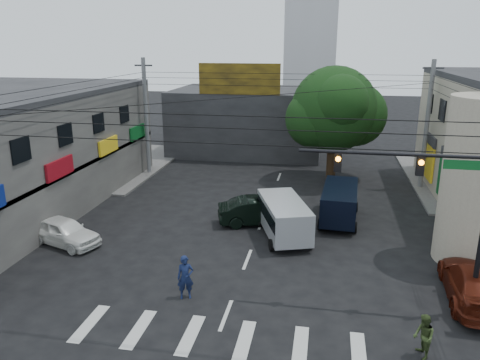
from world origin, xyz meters
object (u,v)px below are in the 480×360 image
(dark_sedan, at_px, (259,211))
(traffic_officer, at_px, (185,277))
(white_compact, at_px, (64,231))
(utility_pole_far_left, at_px, (146,118))
(traffic_gantry, at_px, (440,194))
(utility_pole_far_right, at_px, (427,126))
(silver_minivan, at_px, (284,219))
(maroon_sedan, at_px, (474,284))
(navy_van, at_px, (339,204))
(street_tree, at_px, (334,109))
(pedestrian_olive, at_px, (424,337))

(dark_sedan, xyz_separation_m, traffic_officer, (-1.80, -8.83, 0.16))
(white_compact, xyz_separation_m, traffic_officer, (7.88, -4.04, 0.22))
(utility_pole_far_left, bearing_deg, white_compact, -87.17)
(traffic_gantry, distance_m, utility_pole_far_right, 17.21)
(utility_pole_far_right, bearing_deg, utility_pole_far_left, 180.00)
(silver_minivan, bearing_deg, maroon_sedan, -140.79)
(utility_pole_far_right, xyz_separation_m, maroon_sedan, (-0.70, -16.05, -3.82))
(traffic_gantry, height_order, white_compact, traffic_gantry)
(navy_van, bearing_deg, street_tree, 7.06)
(pedestrian_olive, bearing_deg, traffic_officer, -115.06)
(utility_pole_far_left, relative_size, traffic_officer, 4.88)
(dark_sedan, bearing_deg, utility_pole_far_right, -66.54)
(silver_minivan, bearing_deg, navy_van, -62.95)
(traffic_gantry, relative_size, navy_van, 1.37)
(navy_van, xyz_separation_m, pedestrian_olive, (2.58, -12.49, -0.23))
(silver_minivan, relative_size, traffic_officer, 2.77)
(traffic_gantry, height_order, utility_pole_far_left, utility_pole_far_left)
(utility_pole_far_left, bearing_deg, navy_van, -27.32)
(utility_pole_far_right, bearing_deg, traffic_gantry, -98.94)
(pedestrian_olive, bearing_deg, street_tree, 177.19)
(utility_pole_far_left, distance_m, dark_sedan, 14.36)
(maroon_sedan, bearing_deg, traffic_gantry, 29.36)
(street_tree, relative_size, traffic_officer, 4.61)
(utility_pole_far_right, xyz_separation_m, navy_van, (-5.99, -7.75, -3.57))
(navy_van, bearing_deg, traffic_officer, 151.61)
(maroon_sedan, xyz_separation_m, traffic_officer, (-11.73, -1.95, 0.16))
(utility_pole_far_left, height_order, traffic_officer, utility_pole_far_left)
(traffic_gantry, height_order, silver_minivan, traffic_gantry)
(traffic_officer, bearing_deg, dark_sedan, 58.18)
(dark_sedan, distance_m, navy_van, 4.85)
(traffic_gantry, relative_size, pedestrian_olive, 4.53)
(silver_minivan, xyz_separation_m, navy_van, (3.03, 3.15, -0.01))
(maroon_sedan, height_order, navy_van, navy_van)
(utility_pole_far_left, xyz_separation_m, pedestrian_olive, (17.58, -20.25, -3.81))
(utility_pole_far_left, relative_size, utility_pole_far_right, 1.00)
(street_tree, bearing_deg, utility_pole_far_right, -8.75)
(utility_pole_far_left, relative_size, silver_minivan, 1.76)
(white_compact, xyz_separation_m, pedestrian_olive, (16.89, -6.29, 0.07))
(silver_minivan, relative_size, pedestrian_olive, 3.29)
(traffic_gantry, height_order, maroon_sedan, traffic_gantry)
(navy_van, bearing_deg, silver_minivan, 139.85)
(white_compact, height_order, navy_van, navy_van)
(street_tree, xyz_separation_m, navy_van, (0.51, -8.75, -4.45))
(maroon_sedan, bearing_deg, traffic_officer, 13.09)
(traffic_gantry, xyz_separation_m, utility_pole_far_right, (2.68, 17.00, -0.23))
(silver_minivan, bearing_deg, pedestrian_olive, -168.09)
(dark_sedan, relative_size, traffic_officer, 2.68)
(traffic_gantry, distance_m, navy_van, 10.54)
(silver_minivan, bearing_deg, traffic_officer, 135.31)
(utility_pole_far_right, distance_m, dark_sedan, 14.55)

